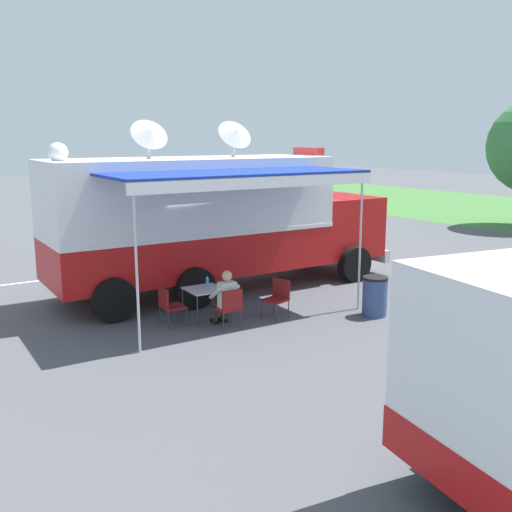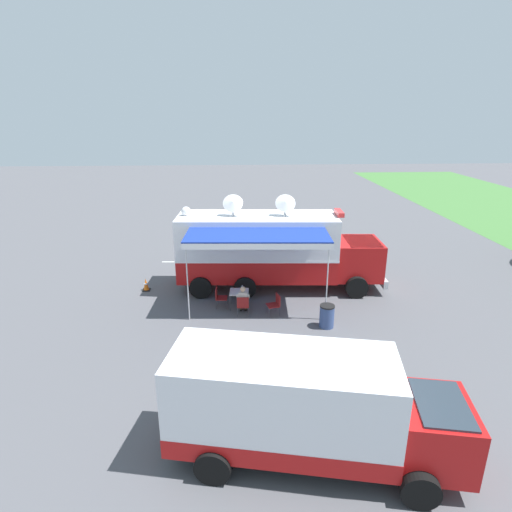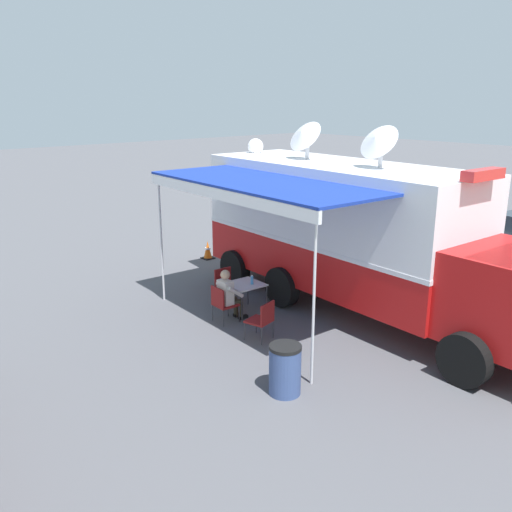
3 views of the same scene
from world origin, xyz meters
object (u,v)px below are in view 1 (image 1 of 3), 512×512
Objects in this scene: folding_chair_at_table at (230,305)px; car_behind_truck at (162,224)px; folding_chair_beside_table at (169,303)px; folding_chair_spare_by_truck at (278,295)px; command_truck at (217,218)px; seated_responder at (225,297)px; trash_bin at (375,296)px; folding_table at (205,291)px; water_bottle at (207,282)px.

folding_chair_at_table is 0.20× the size of car_behind_truck.
folding_chair_at_table is 1.32m from folding_chair_beside_table.
folding_chair_at_table and folding_chair_spare_by_truck have the same top height.
command_truck reaches higher than folding_chair_spare_by_truck.
folding_chair_spare_by_truck is at bearing 92.67° from folding_chair_at_table.
seated_responder reaches higher than trash_bin.
trash_bin is at bearing 58.18° from folding_chair_spare_by_truck.
folding_table is 0.24m from water_bottle.
seated_responder reaches higher than folding_chair_beside_table.
folding_chair_beside_table is at bearing -115.29° from trash_bin.
water_bottle is (2.00, -1.50, -1.11)m from command_truck.
water_bottle is 1.61m from folding_chair_spare_by_truck.
folding_chair_beside_table is 1.00× the size of folding_chair_spare_by_truck.
folding_table is at bearing -170.25° from folding_chair_at_table.
trash_bin reaches higher than folding_chair_at_table.
command_truck reaches higher than water_bottle.
trash_bin is at bearing 0.89° from car_behind_truck.
folding_chair_beside_table is 4.65m from trash_bin.
folding_chair_beside_table is at bearing -25.37° from car_behind_truck.
car_behind_truck reaches higher than folding_table.
folding_chair_beside_table is (-0.08, -0.85, -0.16)m from folding_table.
folding_chair_at_table is (0.91, 0.01, -0.32)m from water_bottle.
folding_chair_at_table is at bearing 0.34° from water_bottle.
folding_chair_spare_by_truck is 0.20× the size of car_behind_truck.
folding_chair_beside_table is 2.45m from folding_chair_spare_by_truck.
folding_chair_at_table is 1.00× the size of folding_chair_beside_table.
trash_bin is at bearing 23.21° from command_truck.
water_bottle is 0.74m from seated_responder.
folding_table is (2.11, -1.63, -1.27)m from command_truck.
water_bottle is 3.82m from trash_bin.
folding_chair_at_table is 9.88m from car_behind_truck.
trash_bin is (1.11, 3.21, -0.06)m from folding_chair_at_table.
seated_responder is 1.37× the size of trash_bin.
command_truck is at bearing 143.19° from water_bottle.
trash_bin is (4.02, 1.72, -1.49)m from command_truck.
trash_bin is 10.51m from car_behind_truck.
seated_responder is (-0.19, 0.01, 0.14)m from folding_chair_at_table.
car_behind_truck is (-8.52, 4.04, 0.37)m from folding_chair_beside_table.
seated_responder is at bearing 1.24° from water_bottle.
water_bottle is 9.02m from car_behind_truck.
command_truck is 11.04× the size of folding_chair_at_table.
water_bottle reaches higher than trash_bin.
car_behind_truck is (-9.20, 3.04, 0.23)m from seated_responder.
seated_responder is 0.28× the size of car_behind_truck.
folding_chair_spare_by_truck is at bearing 63.26° from folding_table.
trash_bin is at bearing 57.91° from water_bottle.
folding_table is at bearing -116.74° from folding_chair_spare_by_truck.
folding_table is 3.76× the size of water_bottle.
car_behind_truck is at bearing 166.47° from command_truck.
folding_chair_beside_table is at bearing -50.63° from command_truck.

